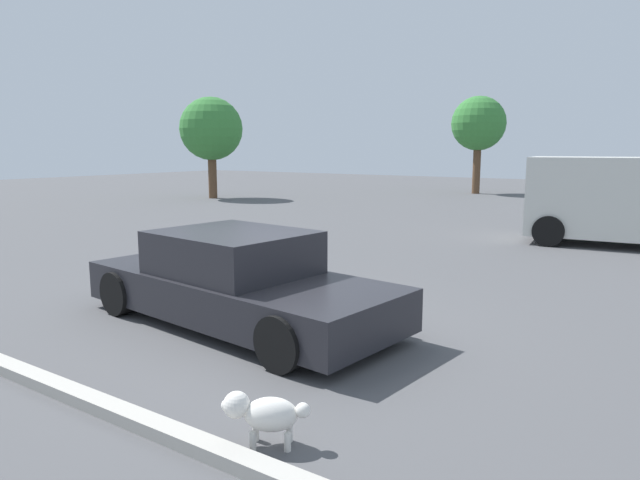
# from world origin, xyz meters

# --- Properties ---
(ground_plane) EXTENTS (80.00, 80.00, 0.00)m
(ground_plane) POSITION_xyz_m (0.00, 0.00, 0.00)
(ground_plane) COLOR #515154
(sedan_foreground) EXTENTS (4.87, 2.38, 1.28)m
(sedan_foreground) POSITION_xyz_m (-0.42, -0.15, 0.59)
(sedan_foreground) COLOR #232328
(sedan_foreground) RESTS_ON ground_plane
(dog) EXTENTS (0.64, 0.48, 0.46)m
(dog) POSITION_xyz_m (1.98, -2.50, 0.28)
(dog) COLOR white
(dog) RESTS_ON ground_plane
(parking_curb) EXTENTS (7.71, 0.20, 0.12)m
(parking_curb) POSITION_xyz_m (0.00, -2.87, 0.06)
(parking_curb) COLOR #B7B2A8
(parking_curb) RESTS_ON ground_plane
(tree_back_left) EXTENTS (2.99, 2.99, 4.81)m
(tree_back_left) POSITION_xyz_m (-14.92, 14.12, 3.29)
(tree_back_left) COLOR brown
(tree_back_left) RESTS_ON ground_plane
(tree_back_center) EXTENTS (2.82, 2.82, 5.09)m
(tree_back_center) POSITION_xyz_m (-5.26, 23.97, 3.64)
(tree_back_center) COLOR brown
(tree_back_center) RESTS_ON ground_plane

